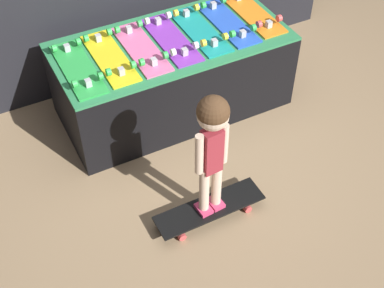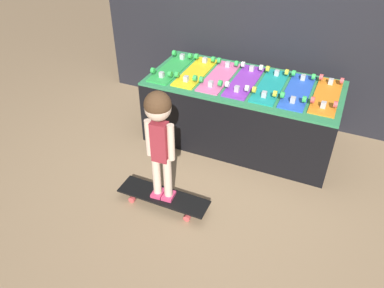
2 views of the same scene
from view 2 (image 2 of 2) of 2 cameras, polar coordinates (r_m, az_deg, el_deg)
name	(u,v)px [view 2 (image 2 of 2)]	position (r m, az deg, el deg)	size (l,w,h in m)	color
ground_plane	(222,167)	(3.45, 4.63, -3.55)	(16.00, 16.00, 0.00)	#9E7F5B
display_rack	(242,112)	(3.65, 7.56, 4.86)	(1.76, 0.82, 0.63)	black
skateboard_green_on_rack	(172,67)	(3.71, -2.99, 11.58)	(0.21, 0.68, 0.09)	green
skateboard_yellow_on_rack	(196,71)	(3.63, 0.60, 11.03)	(0.21, 0.68, 0.09)	yellow
skateboard_pink_on_rack	(220,76)	(3.55, 4.22, 10.32)	(0.21, 0.68, 0.09)	pink
skateboard_purple_on_rack	(245,80)	(3.49, 8.02, 9.57)	(0.21, 0.68, 0.09)	purple
skateboard_teal_on_rack	(271,85)	(3.44, 11.89, 8.74)	(0.21, 0.68, 0.09)	teal
skateboard_blue_on_rack	(298,90)	(3.41, 15.84, 7.86)	(0.21, 0.68, 0.09)	blue
skateboard_orange_on_rack	(327,95)	(3.42, 19.85, 7.05)	(0.21, 0.68, 0.09)	orange
skateboard_on_floor	(163,197)	(3.05, -4.37, -8.06)	(0.75, 0.20, 0.09)	black
child	(159,128)	(2.63, -5.04, 2.47)	(0.23, 0.19, 0.94)	#E03D6B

